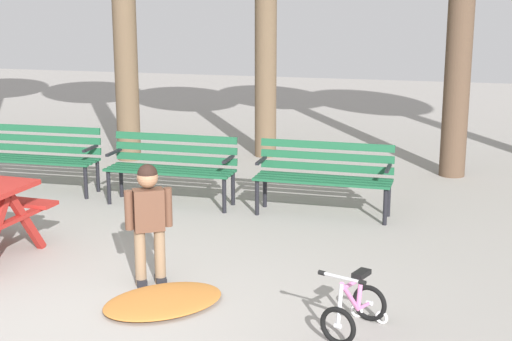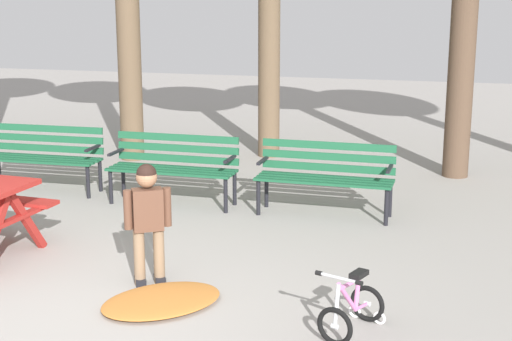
% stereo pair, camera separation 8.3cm
% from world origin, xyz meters
% --- Properties ---
extents(ground, '(36.00, 36.00, 0.00)m').
position_xyz_m(ground, '(0.00, 0.00, 0.00)').
color(ground, gray).
extents(park_bench_far_left, '(1.62, 0.52, 0.85)m').
position_xyz_m(park_bench_far_left, '(-2.31, 3.60, 0.51)').
color(park_bench_far_left, '#195133').
rests_on(park_bench_far_left, ground).
extents(park_bench_left, '(1.60, 0.46, 0.85)m').
position_xyz_m(park_bench_left, '(-0.41, 3.48, 0.51)').
color(park_bench_left, '#195133').
rests_on(park_bench_left, ground).
extents(park_bench_right, '(1.60, 0.46, 0.85)m').
position_xyz_m(park_bench_right, '(1.49, 3.51, 0.51)').
color(park_bench_right, '#195133').
rests_on(park_bench_right, ground).
extents(child_standing, '(0.37, 0.28, 1.11)m').
position_xyz_m(child_standing, '(0.39, 0.89, 0.66)').
color(child_standing, '#7F664C').
rests_on(child_standing, ground).
extents(kids_bicycle, '(0.51, 0.63, 0.54)m').
position_xyz_m(kids_bicycle, '(2.30, 0.38, 0.20)').
color(kids_bicycle, black).
rests_on(kids_bicycle, ground).
extents(leaf_pile, '(1.25, 1.28, 0.07)m').
position_xyz_m(leaf_pile, '(0.68, 0.48, 0.04)').
color(leaf_pile, '#B26B2D').
rests_on(leaf_pile, ground).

